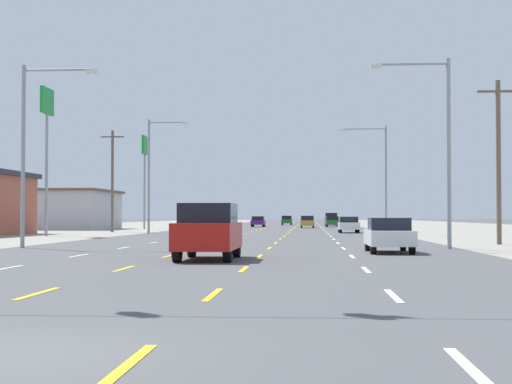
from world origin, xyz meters
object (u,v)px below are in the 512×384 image
at_px(sedan_far_right_mid, 389,235).
at_px(suv_far_right_distant_a, 331,219).
at_px(sedan_far_right_farther, 332,221).
at_px(hatchback_center_turn_distant_b, 287,220).
at_px(sedan_far_right_midfar, 349,224).
at_px(streetlight_left_row_1, 152,168).
at_px(suv_center_turn_near, 209,231).
at_px(streetlight_right_row_0, 441,138).
at_px(sedan_inner_left_farthest, 258,221).
at_px(streetlight_left_row_0, 31,142).
at_px(hatchback_inner_right_far, 307,222).
at_px(streetlight_right_row_1, 381,171).
at_px(pole_sign_left_row_1, 47,120).
at_px(pole_sign_left_row_2, 145,157).

relative_size(sedan_far_right_mid, suv_far_right_distant_a, 0.92).
relative_size(sedan_far_right_farther, hatchback_center_turn_distant_b, 1.15).
bearing_deg(sedan_far_right_midfar, suv_far_right_distant_a, 90.05).
bearing_deg(streetlight_left_row_1, suv_center_turn_near, -76.25).
bearing_deg(streetlight_left_row_1, streetlight_right_row_0, -57.48).
distance_m(sedan_inner_left_farthest, streetlight_right_row_0, 74.33).
relative_size(sedan_far_right_midfar, sedan_inner_left_farthest, 1.00).
bearing_deg(hatchback_center_turn_distant_b, streetlight_left_row_0, -95.84).
bearing_deg(streetlight_left_row_1, hatchback_inner_right_far, 68.29).
relative_size(suv_far_right_distant_a, streetlight_left_row_0, 0.55).
distance_m(suv_center_turn_near, streetlight_left_row_0, 14.51).
height_order(sedan_inner_left_farthest, streetlight_right_row_1, streetlight_right_row_1).
relative_size(sedan_inner_left_farthest, streetlight_left_row_0, 0.51).
distance_m(sedan_far_right_mid, streetlight_left_row_0, 17.74).
bearing_deg(sedan_far_right_farther, suv_far_right_distant_a, 88.95).
xyz_separation_m(hatchback_center_turn_distant_b, pole_sign_left_row_1, (-16.28, -73.24, 8.04)).
xyz_separation_m(sedan_inner_left_farthest, hatchback_center_turn_distant_b, (3.34, 22.33, 0.03)).
bearing_deg(hatchback_center_turn_distant_b, pole_sign_left_row_2, -110.33).
bearing_deg(streetlight_right_row_0, streetlight_left_row_0, -180.00).
height_order(hatchback_inner_right_far, streetlight_left_row_0, streetlight_left_row_0).
xyz_separation_m(sedan_far_right_midfar, sedan_far_right_farther, (-0.37, 37.60, 0.00)).
height_order(hatchback_inner_right_far, streetlight_right_row_1, streetlight_right_row_1).
distance_m(hatchback_center_turn_distant_b, streetlight_right_row_1, 65.49).
relative_size(sedan_far_right_midfar, streetlight_left_row_1, 0.46).
bearing_deg(sedan_far_right_midfar, streetlight_left_row_1, -164.92).
bearing_deg(pole_sign_left_row_2, suv_center_turn_near, -76.44).
distance_m(sedan_far_right_mid, streetlight_right_row_1, 35.11).
bearing_deg(sedan_far_right_mid, hatchback_inner_right_far, 92.98).
bearing_deg(sedan_inner_left_farthest, suv_far_right_distant_a, 58.88).
height_order(suv_far_right_distant_a, hatchback_center_turn_distant_b, suv_far_right_distant_a).
distance_m(pole_sign_left_row_2, streetlight_right_row_1, 34.34).
xyz_separation_m(sedan_far_right_midfar, streetlight_right_row_1, (2.53, -4.59, 4.58)).
relative_size(suv_center_turn_near, streetlight_left_row_0, 0.55).
relative_size(sedan_far_right_mid, pole_sign_left_row_1, 0.40).
bearing_deg(suv_center_turn_near, sedan_far_right_midfar, 81.05).
distance_m(sedan_far_right_mid, streetlight_left_row_1, 38.86).
bearing_deg(pole_sign_left_row_1, hatchback_center_turn_distant_b, 77.47).
bearing_deg(streetlight_left_row_0, sedan_far_right_farther, 77.18).
xyz_separation_m(suv_center_turn_near, pole_sign_left_row_1, (-16.39, 31.93, 7.79)).
bearing_deg(streetlight_left_row_1, suv_far_right_distant_a, 74.11).
height_order(sedan_far_right_mid, suv_far_right_distant_a, suv_far_right_distant_a).
bearing_deg(hatchback_inner_right_far, sedan_far_right_midfar, -82.52).
relative_size(hatchback_inner_right_far, sedan_inner_left_farthest, 0.87).
distance_m(streetlight_left_row_1, streetlight_right_row_1, 19.57).
height_order(sedan_far_right_farther, pole_sign_left_row_1, pole_sign_left_row_1).
distance_m(sedan_far_right_midfar, hatchback_inner_right_far, 28.99).
bearing_deg(pole_sign_left_row_1, suv_far_right_distant_a, 71.05).
relative_size(sedan_inner_left_farthest, pole_sign_left_row_1, 0.40).
relative_size(streetlight_left_row_0, streetlight_left_row_1, 0.90).
xyz_separation_m(sedan_far_right_mid, suv_far_right_distant_a, (0.19, 94.37, 0.27)).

